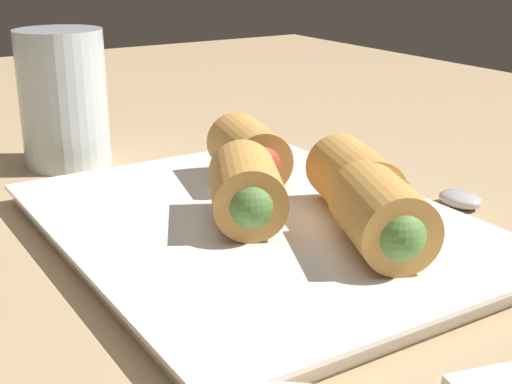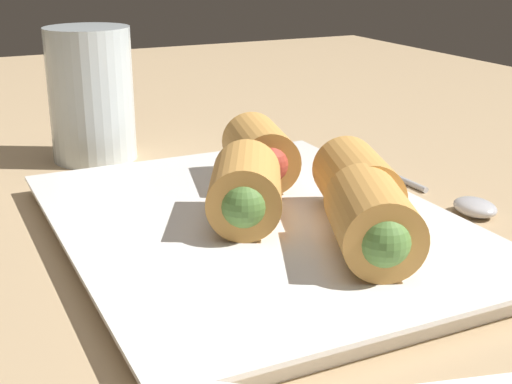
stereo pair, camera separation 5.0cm
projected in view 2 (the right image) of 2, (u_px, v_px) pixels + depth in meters
The scene contains 8 objects.
table_surface at pixel (217, 239), 50.97cm from camera, with size 180.00×140.00×2.00cm.
serving_plate at pixel (256, 229), 48.13cm from camera, with size 32.45×25.23×1.50cm.
roll_front_left at pixel (261, 154), 54.19cm from camera, with size 8.47×6.32×4.71cm.
roll_front_right at pixel (359, 186), 47.01cm from camera, with size 8.50×6.84×4.71cm.
roll_back_left at pixel (245, 190), 46.14cm from camera, with size 8.61×7.46×4.71cm.
roll_back_right at pixel (374, 223), 40.80cm from camera, with size 8.52×7.15×4.71cm.
spoon at pixel (453, 199), 54.41cm from camera, with size 19.33×2.83×1.24cm.
drinking_glass at pixel (91, 95), 64.56cm from camera, with size 7.63×7.63×12.06cm.
Camera 2 is at (-43.57, 17.86, 20.98)cm, focal length 50.00 mm.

